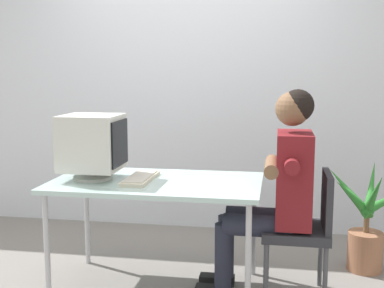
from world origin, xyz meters
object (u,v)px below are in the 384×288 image
(crt_monitor, at_px, (92,143))
(potted_plant, at_px, (366,226))
(person_seated, at_px, (278,184))
(desk, at_px, (157,188))
(keyboard, at_px, (140,178))
(office_chair, at_px, (305,225))

(crt_monitor, xyz_separation_m, potted_plant, (1.86, 0.57, -0.65))
(person_seated, bearing_deg, potted_plant, 38.55)
(crt_monitor, relative_size, person_seated, 0.32)
(desk, distance_m, person_seated, 0.79)
(keyboard, relative_size, potted_plant, 0.54)
(person_seated, bearing_deg, desk, -177.45)
(crt_monitor, bearing_deg, potted_plant, 17.13)
(keyboard, xyz_separation_m, person_seated, (0.89, 0.05, -0.02))
(crt_monitor, height_order, keyboard, crt_monitor)
(crt_monitor, bearing_deg, person_seated, 2.74)
(keyboard, bearing_deg, office_chair, 2.47)
(desk, height_order, person_seated, person_seated)
(potted_plant, bearing_deg, keyboard, -159.97)
(desk, bearing_deg, crt_monitor, -176.91)
(keyboard, height_order, office_chair, office_chair)
(crt_monitor, bearing_deg, desk, 3.09)
(crt_monitor, relative_size, keyboard, 0.99)
(desk, height_order, keyboard, keyboard)
(keyboard, height_order, person_seated, person_seated)
(desk, height_order, potted_plant, potted_plant)
(office_chair, distance_m, potted_plant, 0.71)
(desk, relative_size, office_chair, 1.66)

